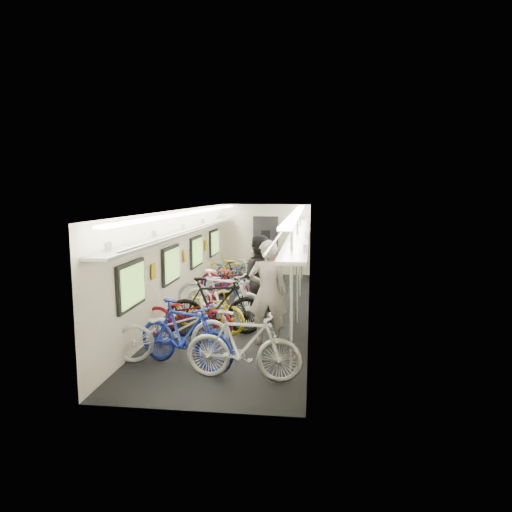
% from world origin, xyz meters
% --- Properties ---
extents(train_car_shell, '(10.00, 10.00, 10.00)m').
position_xyz_m(train_car_shell, '(-0.36, 0.71, 1.66)').
color(train_car_shell, black).
rests_on(train_car_shell, ground).
extents(bicycle_0, '(2.02, 1.28, 1.00)m').
position_xyz_m(bicycle_0, '(-0.75, -3.23, 0.50)').
color(bicycle_0, silver).
rests_on(bicycle_0, ground).
extents(bicycle_1, '(1.89, 1.18, 1.10)m').
position_xyz_m(bicycle_1, '(-0.45, -3.56, 0.55)').
color(bicycle_1, '#1B2CA5').
rests_on(bicycle_1, ground).
extents(bicycle_2, '(1.84, 0.77, 0.94)m').
position_xyz_m(bicycle_2, '(-0.80, -2.14, 0.47)').
color(bicycle_2, maroon).
rests_on(bicycle_2, ground).
extents(bicycle_3, '(2.03, 1.04, 1.17)m').
position_xyz_m(bicycle_3, '(-0.30, -1.88, 0.59)').
color(bicycle_3, black).
rests_on(bicycle_3, ground).
extents(bicycle_4, '(1.84, 1.25, 0.91)m').
position_xyz_m(bicycle_4, '(-0.52, -1.54, 0.46)').
color(bicycle_4, gold).
rests_on(bicycle_4, ground).
extents(bicycle_5, '(2.02, 1.12, 1.17)m').
position_xyz_m(bicycle_5, '(-0.30, -1.11, 0.59)').
color(bicycle_5, white).
rests_on(bicycle_5, ground).
extents(bicycle_6, '(2.29, 1.41, 1.14)m').
position_xyz_m(bicycle_6, '(-0.52, 0.02, 0.57)').
color(bicycle_6, '#A6A5A9').
rests_on(bicycle_6, ground).
extents(bicycle_7, '(1.60, 1.00, 0.93)m').
position_xyz_m(bicycle_7, '(-0.64, 1.20, 0.47)').
color(bicycle_7, navy).
rests_on(bicycle_7, ground).
extents(bicycle_8, '(2.21, 1.40, 1.10)m').
position_xyz_m(bicycle_8, '(-0.41, 0.97, 0.55)').
color(bicycle_8, maroon).
rests_on(bicycle_8, ground).
extents(bicycle_9, '(1.64, 0.92, 0.95)m').
position_xyz_m(bicycle_9, '(-0.39, 1.63, 0.47)').
color(bicycle_9, black).
rests_on(bicycle_9, ground).
extents(bicycle_10, '(2.11, 1.03, 1.06)m').
position_xyz_m(bicycle_10, '(-0.65, 2.95, 0.53)').
color(bicycle_10, yellow).
rests_on(bicycle_10, ground).
extents(bicycle_11, '(1.80, 0.62, 1.06)m').
position_xyz_m(bicycle_11, '(0.55, -3.95, 0.53)').
color(bicycle_11, silver).
rests_on(bicycle_11, ground).
extents(bicycle_12, '(1.68, 0.64, 0.87)m').
position_xyz_m(bicycle_12, '(-0.56, 3.30, 0.44)').
color(bicycle_12, slate).
rests_on(bicycle_12, ground).
extents(bicycle_14, '(1.86, 0.98, 0.93)m').
position_xyz_m(bicycle_14, '(-0.37, 3.80, 0.46)').
color(bicycle_14, slate).
rests_on(bicycle_14, ground).
extents(passenger_near, '(0.73, 0.49, 1.95)m').
position_xyz_m(passenger_near, '(0.76, -2.28, 0.98)').
color(passenger_near, gray).
rests_on(passenger_near, ground).
extents(passenger_mid, '(0.95, 0.76, 1.89)m').
position_xyz_m(passenger_mid, '(0.39, -0.67, 0.95)').
color(passenger_mid, black).
rests_on(passenger_mid, ground).
extents(backpack, '(0.29, 0.20, 0.38)m').
position_xyz_m(backpack, '(0.73, -1.21, 1.28)').
color(backpack, '#B72712').
rests_on(backpack, passenger_near).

